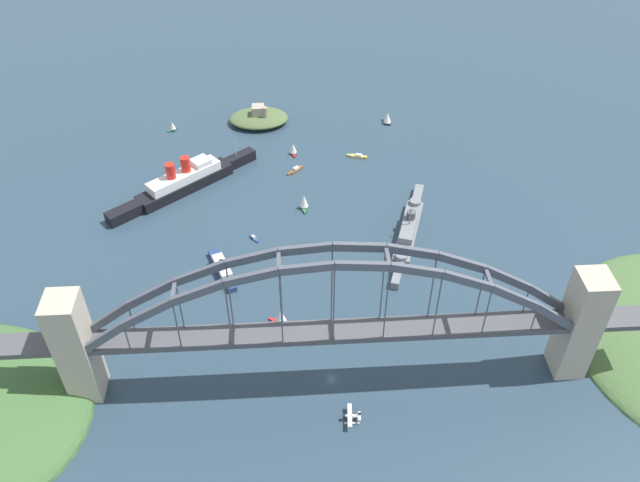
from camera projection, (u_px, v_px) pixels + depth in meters
The scene contains 15 objects.
ground_plane at pixel (331, 378), 266.12m from camera, with size 1400.00×1400.00×0.00m, color #283D4C.
harbor_arch_bridge at pixel (332, 331), 247.13m from camera, with size 257.28×14.14×69.68m.
ocean_liner at pixel (184, 181), 364.03m from camera, with size 80.23×67.80×20.55m.
naval_cruiser at pixel (409, 230), 334.81m from camera, with size 30.50×80.77×17.73m.
harbor_ferry_steamer at pixel (222, 269), 313.37m from camera, with size 15.70×30.69×7.93m.
fort_island_mid_harbor at pixel (259, 118), 422.99m from camera, with size 38.67×28.88×13.09m.
seaplane_taxiing_near_bridge at pixel (351, 417), 249.24m from camera, with size 7.03×10.70×4.93m.
small_boat_0 at pixel (357, 156), 392.91m from camera, with size 12.34×4.99×2.23m.
small_boat_1 at pixel (295, 170), 381.48m from camera, with size 10.12×9.51×2.37m.
small_boat_2 at pixel (280, 317), 285.85m from camera, with size 9.57×7.66×10.25m.
small_boat_3 at pixel (254, 238), 333.68m from camera, with size 5.12×6.48×1.94m.
small_boat_4 at pixel (293, 148), 393.70m from camera, with size 4.85×7.83×8.70m.
small_boat_5 at pixel (304, 201), 351.19m from camera, with size 5.13×8.84×10.37m.
small_boat_6 at pixel (387, 118), 421.77m from camera, with size 6.79×8.47×9.05m.
small_boat_7 at pixel (172, 126), 415.40m from camera, with size 6.30×5.11×7.18m.
Camera 1 is at (-14.61, -165.06, 215.93)m, focal length 35.95 mm.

